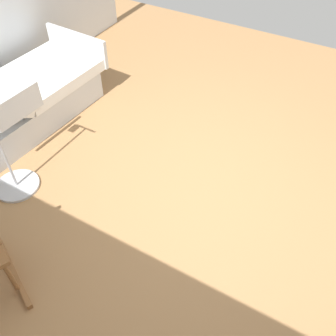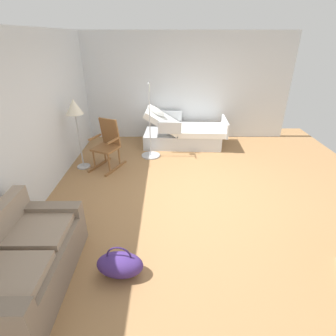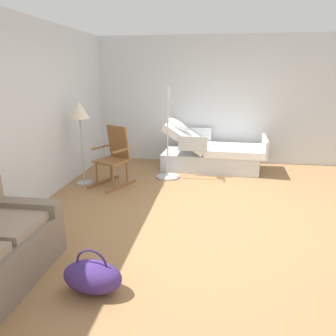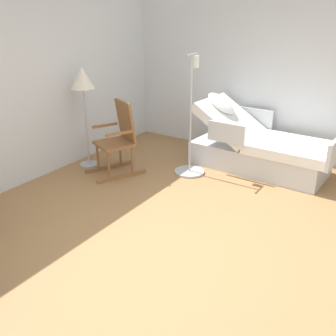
% 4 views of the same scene
% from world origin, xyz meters
% --- Properties ---
extents(ground_plane, '(7.26, 7.26, 0.00)m').
position_xyz_m(ground_plane, '(0.00, 0.00, 0.00)').
color(ground_plane, '#9E7247').
extents(hospital_bed, '(1.08, 2.10, 1.09)m').
position_xyz_m(hospital_bed, '(2.27, 0.10, 0.31)').
color(hospital_bed, silver).
rests_on(hospital_bed, ground).
extents(iv_pole, '(0.44, 0.44, 1.69)m').
position_xyz_m(iv_pole, '(1.58, 0.89, 0.25)').
color(iv_pole, '#B2B5BA').
rests_on(iv_pole, ground).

